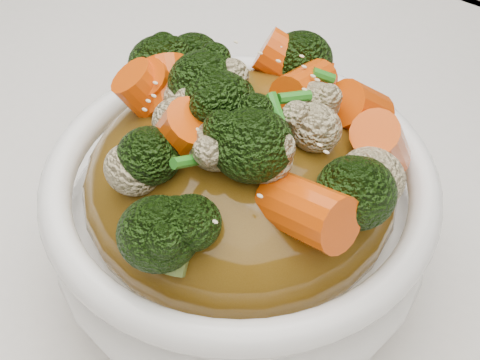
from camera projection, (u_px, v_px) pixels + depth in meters
The scene contains 8 objects.
tablecloth at pixel (216, 332), 0.38m from camera, with size 1.20×0.80×0.04m, color white.
bowl at pixel (240, 219), 0.37m from camera, with size 0.20×0.20×0.08m, color white, non-canonical shape.
sauce_base at pixel (240, 184), 0.35m from camera, with size 0.16×0.16×0.09m, color #5C3F0F.
carrots at pixel (240, 95), 0.30m from camera, with size 0.16×0.16×0.05m, color #E44D07, non-canonical shape.
broccoli at pixel (240, 96), 0.30m from camera, with size 0.16×0.16×0.04m, color black, non-canonical shape.
cauliflower at pixel (240, 99), 0.31m from camera, with size 0.16×0.16×0.03m, color tan, non-canonical shape.
scallions at pixel (240, 93), 0.30m from camera, with size 0.12×0.12×0.02m, color #24771B, non-canonical shape.
sesame_seeds at pixel (240, 93), 0.30m from camera, with size 0.15×0.15×0.01m, color beige, non-canonical shape.
Camera 1 is at (0.14, -0.15, 1.07)m, focal length 50.00 mm.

